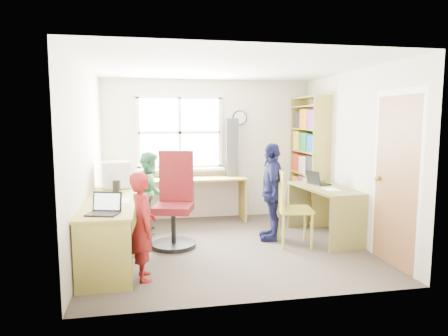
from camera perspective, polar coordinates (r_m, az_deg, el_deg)
name	(u,v)px	position (r m, az deg, el deg)	size (l,w,h in m)	color
room	(227,157)	(5.41, 0.42, 1.57)	(3.64, 3.44, 2.44)	#403832
l_desk	(127,224)	(5.07, -13.65, -7.75)	(2.38, 2.95, 0.75)	#A89B43
right_desk	(325,201)	(6.00, 14.20, -4.60)	(0.71, 1.35, 0.75)	olive
bookshelf	(309,162)	(6.95, 12.03, 0.84)	(0.30, 1.02, 2.10)	#A89B43
swivel_chair	(175,205)	(5.52, -7.07, -5.33)	(0.74, 0.74, 1.29)	black
wooden_chair	(289,205)	(5.57, 9.33, -5.22)	(0.51, 0.51, 1.03)	gold
crt_monitor	(116,175)	(5.89, -15.23, -0.92)	(0.44, 0.41, 0.38)	silver
laptop_left	(105,209)	(4.36, -16.67, -5.59)	(0.38, 0.34, 0.22)	black
laptop_right	(317,181)	(6.17, 13.10, -1.85)	(0.33, 0.36, 0.21)	black
speaker_a	(117,187)	(5.52, -15.10, -2.59)	(0.10, 0.10, 0.17)	black
speaker_b	(119,179)	(6.13, -14.71, -1.60)	(0.10, 0.10, 0.17)	black
cd_tower	(232,147)	(6.86, 1.14, 2.95)	(0.21, 0.19, 0.99)	black
game_box	(314,180)	(6.42, 12.67, -1.68)	(0.33, 0.33, 0.06)	red
paper_a	(121,201)	(4.98, -14.53, -4.55)	(0.23, 0.31, 0.00)	white
paper_b	(331,189)	(5.79, 15.04, -2.95)	(0.21, 0.29, 0.00)	white
potted_plant	(176,169)	(6.68, -6.86, -0.09)	(0.18, 0.14, 0.32)	#2C6C2B
person_red	(143,226)	(4.42, -11.49, -8.13)	(0.43, 0.28, 1.18)	maroon
person_green	(151,192)	(6.20, -10.43, -3.40)	(0.60, 0.47, 1.24)	#317C41
person_navy	(272,192)	(5.76, 6.83, -3.37)	(0.82, 0.34, 1.39)	#151842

